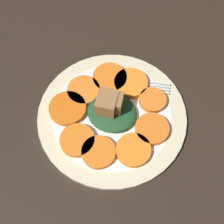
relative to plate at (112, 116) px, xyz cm
name	(u,v)px	position (x,y,z in cm)	size (l,w,h in cm)	color
table_slab	(112,119)	(0.00, 0.00, -1.52)	(120.00, 120.00, 2.00)	black
plate	(112,116)	(0.00, 0.00, 0.00)	(28.25, 28.25, 1.05)	beige
carrot_slice_0	(153,100)	(-6.63, -4.94, 1.14)	(5.26, 5.26, 1.12)	orange
carrot_slice_1	(131,83)	(-1.64, -7.41, 1.14)	(6.67, 6.67, 1.12)	orange
carrot_slice_2	(110,78)	(2.70, -7.36, 1.14)	(6.81, 6.81, 1.12)	orange
carrot_slice_3	(84,91)	(6.72, -3.10, 1.14)	(6.38, 6.38, 1.12)	orange
carrot_slice_4	(68,109)	(8.29, 1.52, 1.14)	(7.05, 7.05, 1.12)	#D66114
carrot_slice_5	(77,140)	(4.37, 7.05, 1.14)	(6.33, 6.33, 1.12)	orange
carrot_slice_6	(100,152)	(-0.19, 8.08, 1.14)	(6.08, 6.08, 1.12)	orange
carrot_slice_7	(133,150)	(-5.75, 5.91, 1.14)	(6.27, 6.27, 1.12)	orange
carrot_slice_8	(152,129)	(-7.94, 0.96, 1.14)	(6.23, 6.23, 1.12)	orange
center_pile	(111,107)	(0.28, -0.30, 2.68)	(9.27, 8.34, 5.27)	#1E4723
fork	(125,83)	(-0.56, -7.29, 0.78)	(18.62, 4.29, 0.40)	silver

